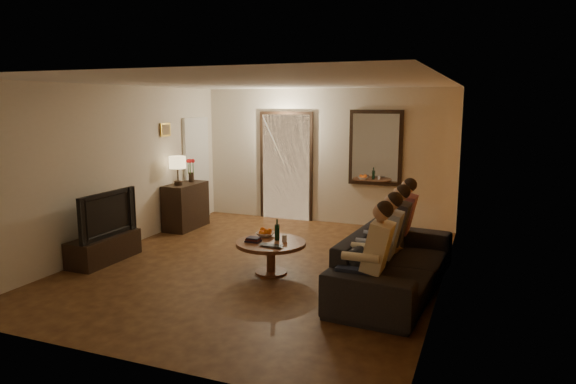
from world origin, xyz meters
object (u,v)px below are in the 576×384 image
at_px(tv_stand, 104,248).
at_px(tv, 102,214).
at_px(dresser, 186,206).
at_px(person_c, 392,237).
at_px(bowl, 265,234).
at_px(table_lamp, 178,171).
at_px(laptop, 269,247).
at_px(person_b, 383,249).
at_px(sofa, 395,261).
at_px(coffee_table, 271,257).
at_px(dog, 375,257).
at_px(person_d, 400,227).
at_px(wine_bottle, 277,229).
at_px(person_a, 372,264).

distance_m(tv_stand, tv, 0.53).
bearing_deg(tv, dresser, 0.00).
distance_m(person_c, bowl, 1.78).
xyz_separation_m(table_lamp, laptop, (2.62, -1.86, -0.65)).
relative_size(person_c, laptop, 3.65).
height_order(tv, person_c, person_c).
distance_m(person_b, laptop, 1.50).
relative_size(sofa, coffee_table, 2.66).
relative_size(table_lamp, bowl, 2.08).
distance_m(coffee_table, bowl, 0.38).
xyz_separation_m(person_b, dog, (-0.23, 0.71, -0.32)).
distance_m(dresser, coffee_table, 3.11).
height_order(sofa, laptop, sofa).
height_order(tv, bowl, tv).
relative_size(dresser, sofa, 0.37).
relative_size(tv_stand, person_d, 0.97).
bearing_deg(bowl, wine_bottle, -27.55).
xyz_separation_m(dresser, person_d, (4.12, -0.93, 0.18)).
relative_size(person_d, coffee_table, 1.25).
bearing_deg(bowl, dog, 5.95).
xyz_separation_m(tv, dog, (3.89, 0.79, -0.44)).
bearing_deg(dog, coffee_table, -171.08).
xyz_separation_m(bowl, laptop, (0.28, -0.50, -0.02)).
height_order(table_lamp, tv, table_lamp).
bearing_deg(person_b, dresser, 152.69).
bearing_deg(person_d, person_b, -90.00).
height_order(dresser, table_lamp, table_lamp).
bearing_deg(bowl, person_d, 20.26).
xyz_separation_m(sofa, person_b, (-0.10, -0.30, 0.23)).
distance_m(table_lamp, sofa, 4.58).
height_order(tv_stand, coffee_table, coffee_table).
distance_m(sofa, person_d, 0.93).
distance_m(person_d, wine_bottle, 1.73).
bearing_deg(dog, person_d, 58.56).
xyz_separation_m(person_c, wine_bottle, (-1.55, -0.18, 0.01)).
xyz_separation_m(dresser, person_b, (4.12, -2.13, 0.18)).
bearing_deg(person_c, wine_bottle, -173.51).
distance_m(person_b, dog, 0.81).
height_order(person_b, laptop, person_b).
distance_m(person_c, wine_bottle, 1.56).
distance_m(person_a, dog, 1.36).
bearing_deg(dog, person_c, -31.45).
xyz_separation_m(dresser, person_a, (4.12, -2.73, 0.18)).
xyz_separation_m(table_lamp, wine_bottle, (2.57, -1.48, -0.51)).
relative_size(person_d, laptop, 3.65).
relative_size(person_a, person_b, 1.00).
distance_m(tv, bowl, 2.44).
height_order(table_lamp, coffee_table, table_lamp).
bearing_deg(table_lamp, coffee_table, -32.12).
xyz_separation_m(tv, person_b, (4.12, 0.08, -0.12)).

